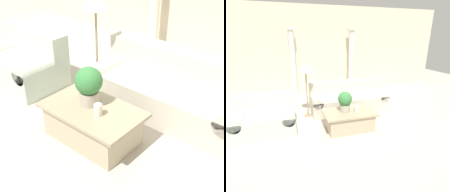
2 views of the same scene
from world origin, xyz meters
The scene contains 10 objects.
ground_plane centered at (0.00, 0.00, 0.00)m, with size 16.00×16.00×0.00m, color #BCB2A3.
wall_back centered at (0.00, 2.72, 1.60)m, with size 10.00×0.06×3.20m.
sofa_long centered at (0.40, 0.58, 0.34)m, with size 2.22×0.87×0.84m.
loveseat centered at (-1.85, -0.14, 0.34)m, with size 1.33×0.87×0.84m.
coffee_table centered at (0.04, -0.55, 0.23)m, with size 1.20×0.73×0.44m.
potted_plant centered at (-0.05, -0.49, 0.71)m, with size 0.33×0.33×0.48m.
pillar_candle centered at (0.19, -0.61, 0.51)m, with size 0.10×0.10×0.14m.
floor_lamp centered at (-0.82, 0.46, 1.30)m, with size 0.40×0.40×1.50m.
column_left centered at (-1.06, 2.36, 1.22)m, with size 0.27×0.27×2.39m.
column_right centered at (1.14, 2.36, 1.22)m, with size 0.27×0.27×2.39m.
Camera 2 is at (-1.26, -4.08, 2.10)m, focal length 28.00 mm.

